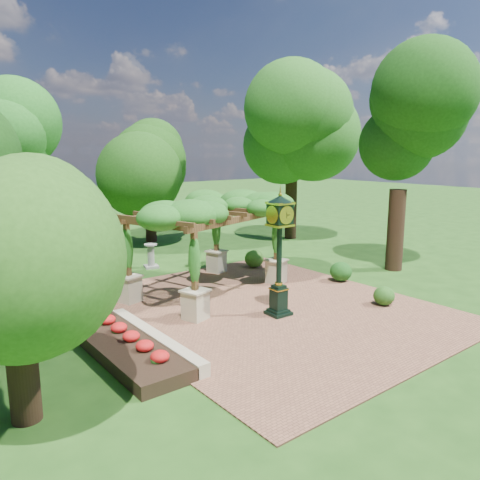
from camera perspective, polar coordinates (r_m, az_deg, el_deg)
ground at (r=15.80m, az=5.67°, el=-9.22°), size 120.00×120.00×0.00m
brick_plaza at (r=16.49m, az=3.25°, el=-8.24°), size 10.00×12.00×0.04m
border_wall at (r=13.59m, az=-10.35°, el=-11.86°), size 0.35×5.00×0.40m
flower_bed at (r=13.24m, az=-13.87°, el=-12.73°), size 1.50×5.00×0.36m
pedestal_clock at (r=15.17m, az=4.83°, el=-0.50°), size 0.83×0.83×4.05m
pergola at (r=17.61m, az=-4.07°, el=3.25°), size 6.81×5.32×3.76m
sundial at (r=22.25m, az=-10.80°, el=-2.10°), size 0.77×0.77×1.13m
shrub_front at (r=17.35m, az=17.14°, el=-6.51°), size 0.86×0.86×0.67m
shrub_mid at (r=19.99m, az=12.19°, el=-3.77°), size 1.18×1.18×0.82m
shrub_back at (r=21.84m, az=1.73°, el=-2.30°), size 0.98×0.98×0.80m
tree_north at (r=28.26m, az=-11.06°, el=9.09°), size 4.45×4.45×6.75m
tree_east_far at (r=29.12m, az=6.42°, el=13.47°), size 5.10×5.10×9.85m
tree_east_near at (r=22.15m, az=19.18°, el=13.14°), size 4.14×4.14×9.54m
tree_southwest at (r=9.78m, az=-26.43°, el=3.03°), size 3.50×3.50×6.23m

